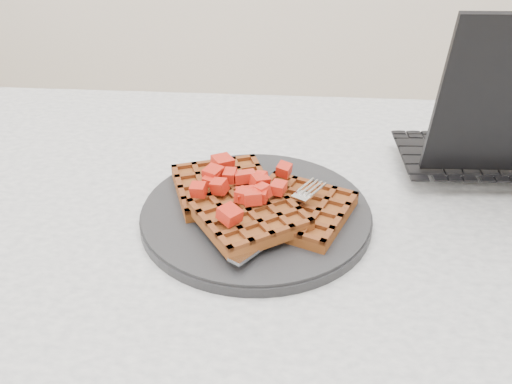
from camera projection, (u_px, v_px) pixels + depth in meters
The scene contains 5 objects.
table at pixel (297, 295), 0.75m from camera, with size 1.20×0.80×0.75m.
plate at pixel (256, 214), 0.70m from camera, with size 0.28×0.28×0.02m, color black.
waffles at pixel (256, 203), 0.68m from camera, with size 0.24×0.22×0.03m.
strawberry_pile at pixel (256, 182), 0.67m from camera, with size 0.15×0.15×0.02m, color #9E0B02, non-canonical shape.
fork at pixel (286, 222), 0.66m from camera, with size 0.02×0.18×0.02m, color silver, non-canonical shape.
Camera 1 is at (-0.01, -0.56, 1.15)m, focal length 40.00 mm.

